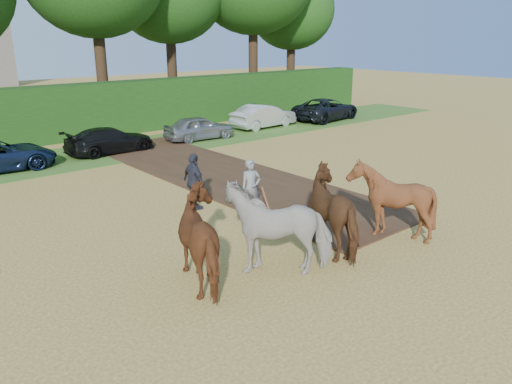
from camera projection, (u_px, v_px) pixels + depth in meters
ground at (322, 232)px, 14.81m from camera, size 120.00×120.00×0.00m
earth_strip at (222, 174)px, 20.81m from camera, size 4.50×17.00×0.05m
grass_verge at (114, 151)px, 24.97m from camera, size 50.00×5.00×0.03m
hedgerow at (77, 112)px, 27.79m from camera, size 46.00×1.60×3.00m
spectator_far at (194, 182)px, 16.47m from camera, size 0.47×1.12×1.91m
plough_team at (308, 217)px, 12.90m from camera, size 7.65×5.46×2.21m
parked_cars at (147, 134)px, 25.86m from camera, size 36.02×3.32×1.48m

